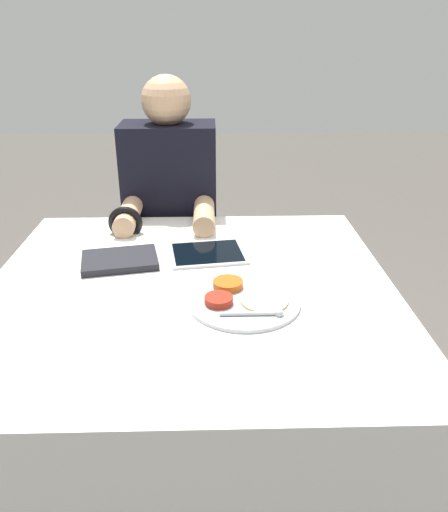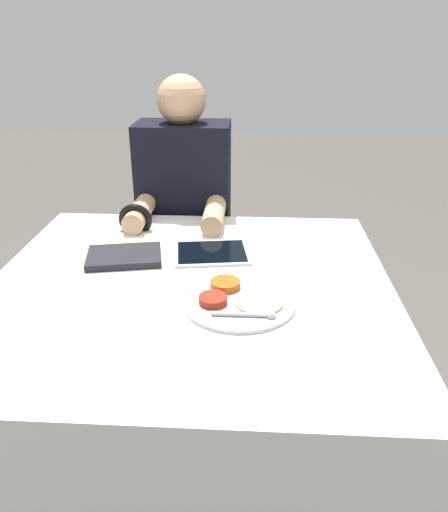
{
  "view_description": "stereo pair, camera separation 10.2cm",
  "coord_description": "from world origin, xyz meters",
  "px_view_note": "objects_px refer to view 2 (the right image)",
  "views": [
    {
      "loc": [
        0.06,
        -1.14,
        1.36
      ],
      "look_at": [
        0.09,
        0.05,
        0.82
      ],
      "focal_mm": 35.0,
      "sensor_mm": 36.0,
      "label": 1
    },
    {
      "loc": [
        0.16,
        -1.14,
        1.36
      ],
      "look_at": [
        0.09,
        0.05,
        0.82
      ],
      "focal_mm": 35.0,
      "sensor_mm": 36.0,
      "label": 2
    }
  ],
  "objects_px": {
    "tablet_device": "(212,253)",
    "person_diner": "(186,248)",
    "red_notebook": "(124,257)",
    "thali_tray": "(237,300)"
  },
  "relations": [
    {
      "from": "tablet_device",
      "to": "person_diner",
      "type": "bearing_deg",
      "value": 107.36
    },
    {
      "from": "red_notebook",
      "to": "person_diner",
      "type": "relative_size",
      "value": 0.19
    },
    {
      "from": "red_notebook",
      "to": "tablet_device",
      "type": "bearing_deg",
      "value": 11.9
    },
    {
      "from": "thali_tray",
      "to": "red_notebook",
      "type": "distance_m",
      "value": 0.4
    },
    {
      "from": "red_notebook",
      "to": "thali_tray",
      "type": "bearing_deg",
      "value": -34.51
    },
    {
      "from": "thali_tray",
      "to": "red_notebook",
      "type": "height_order",
      "value": "thali_tray"
    },
    {
      "from": "thali_tray",
      "to": "tablet_device",
      "type": "height_order",
      "value": "thali_tray"
    },
    {
      "from": "red_notebook",
      "to": "person_diner",
      "type": "distance_m",
      "value": 0.54
    },
    {
      "from": "red_notebook",
      "to": "tablet_device",
      "type": "distance_m",
      "value": 0.25
    },
    {
      "from": "person_diner",
      "to": "thali_tray",
      "type": "bearing_deg",
      "value": -72.8
    }
  ]
}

